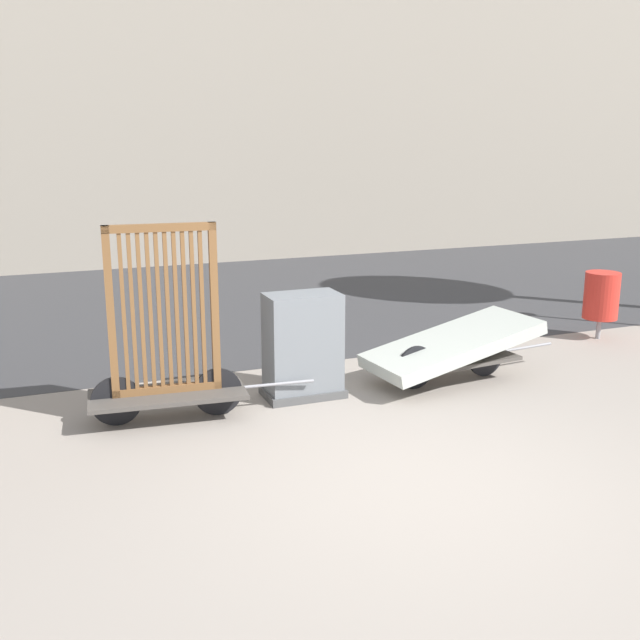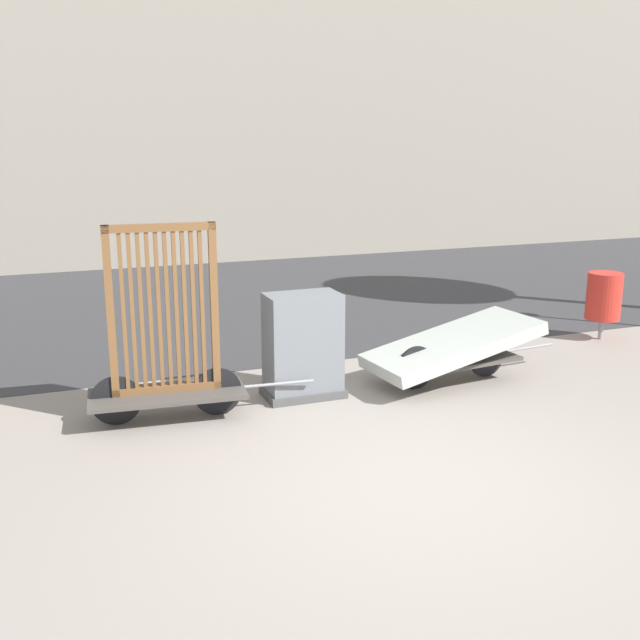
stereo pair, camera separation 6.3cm
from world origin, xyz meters
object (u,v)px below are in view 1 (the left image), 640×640
bike_cart_with_bedframe (166,353)px  bike_cart_with_mattress (452,347)px  trash_bin (601,296)px  utility_cabinet (303,350)px

bike_cart_with_bedframe → bike_cart_with_mattress: bearing=5.0°
bike_cart_with_mattress → trash_bin: trash_bin is taller
bike_cart_with_mattress → trash_bin: 2.88m
utility_cabinet → trash_bin: 4.46m
bike_cart_with_mattress → trash_bin: (2.75, 0.85, 0.18)m
utility_cabinet → bike_cart_with_bedframe: bearing=-173.2°
utility_cabinet → trash_bin: (4.41, 0.69, 0.08)m
bike_cart_with_bedframe → utility_cabinet: size_ratio=2.01×
utility_cabinet → trash_bin: size_ratio=1.21×
trash_bin → bike_cart_with_mattress: bearing=-162.8°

